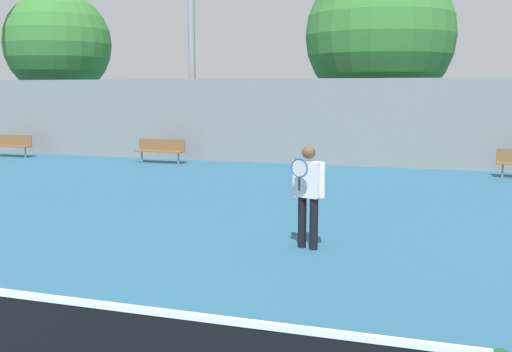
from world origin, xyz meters
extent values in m
cylinder|color=black|center=(2.46, 5.71, 0.43)|extent=(0.14, 0.14, 0.86)
cylinder|color=black|center=(2.67, 5.63, 0.43)|extent=(0.14, 0.14, 0.86)
cube|color=white|center=(2.57, 5.67, 1.16)|extent=(0.45, 0.32, 0.59)
cylinder|color=white|center=(2.33, 5.75, 1.17)|extent=(0.10, 0.10, 0.57)
cylinder|color=white|center=(2.81, 5.59, 1.17)|extent=(0.10, 0.10, 0.57)
sphere|color=brown|center=(2.57, 5.67, 1.59)|extent=(0.22, 0.22, 0.22)
cylinder|color=black|center=(2.48, 5.40, 1.12)|extent=(0.03, 0.03, 0.22)
torus|color=#28519E|center=(2.48, 5.40, 1.37)|extent=(0.31, 0.12, 0.31)
cylinder|color=silver|center=(2.48, 5.40, 1.37)|extent=(0.25, 0.09, 0.27)
cube|color=brown|center=(-5.00, 15.29, 0.43)|extent=(1.80, 0.40, 0.04)
cylinder|color=gray|center=(-5.72, 15.29, 0.20)|extent=(0.06, 0.06, 0.41)
cylinder|color=gray|center=(-4.28, 15.29, 0.20)|extent=(0.06, 0.06, 0.41)
cube|color=brown|center=(-5.00, 15.47, 0.65)|extent=(1.80, 0.04, 0.40)
cube|color=brown|center=(-11.42, 15.29, 0.43)|extent=(1.72, 0.40, 0.04)
cylinder|color=gray|center=(-10.73, 15.29, 0.20)|extent=(0.06, 0.06, 0.41)
cube|color=brown|center=(-11.42, 15.47, 0.65)|extent=(1.72, 0.04, 0.40)
cylinder|color=gray|center=(6.31, 15.29, 0.20)|extent=(0.06, 0.06, 0.41)
cylinder|color=#939399|center=(-4.57, 17.26, 5.36)|extent=(0.26, 0.26, 10.72)
cube|color=gray|center=(0.00, 16.58, 1.49)|extent=(29.02, 0.06, 2.97)
cylinder|color=brown|center=(1.95, 20.99, 1.17)|extent=(0.38, 0.38, 2.34)
sphere|color=#387A33|center=(1.95, 20.99, 4.71)|extent=(5.92, 5.92, 5.92)
cylinder|color=brown|center=(-12.63, 20.27, 1.36)|extent=(0.42, 0.42, 2.72)
sphere|color=#387A33|center=(-12.63, 20.27, 4.66)|extent=(4.85, 4.85, 4.85)
camera|label=1|loc=(4.69, -3.77, 2.62)|focal=42.00mm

